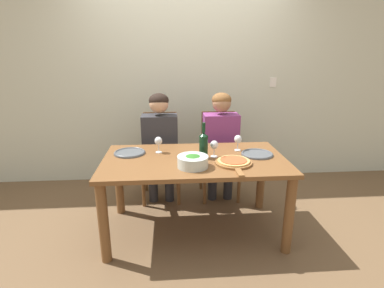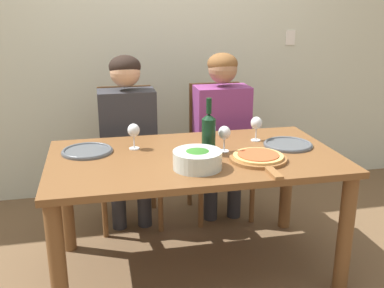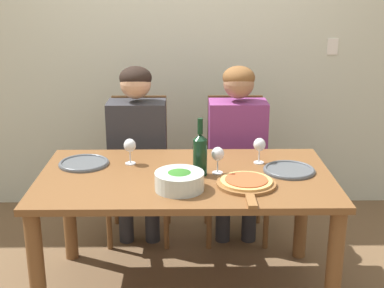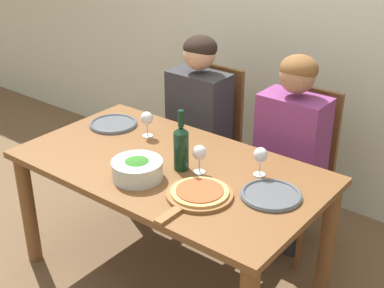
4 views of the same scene
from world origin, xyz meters
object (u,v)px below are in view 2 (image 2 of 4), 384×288
Objects in this scene: wine_glass_left at (134,131)px; wine_bottle at (209,133)px; broccoli_bowl at (197,159)px; pizza_on_board at (259,158)px; wine_glass_right at (256,124)px; person_woman at (128,127)px; chair_left at (128,153)px; chair_right at (217,147)px; dinner_plate_left at (87,151)px; person_man at (222,122)px; wine_glass_centre at (224,134)px; dinner_plate_right at (288,144)px.

wine_bottle is at bearing -24.97° from wine_glass_left.
broccoli_bowl is 0.49m from wine_glass_left.
pizza_on_board is 0.38m from wine_glass_right.
wine_glass_right is at bearing 72.48° from pizza_on_board.
wine_glass_right is (0.74, -0.47, 0.10)m from person_woman.
person_woman is 7.98× the size of wine_glass_right.
chair_left is at bearing 117.29° from wine_bottle.
dinner_plate_left is at bearing -147.32° from chair_right.
person_man is at bearing -10.03° from chair_left.
broccoli_bowl is at bearing -111.16° from chair_right.
dinner_plate_left is 0.96m from pizza_on_board.
pizza_on_board is 0.25m from wine_glass_centre.
person_man is 0.66m from wine_glass_centre.
dinner_plate_right is at bearing -43.16° from wine_glass_right.
person_man is (0.67, 0.00, 0.00)m from person_woman.
person_woman reaches higher than broccoli_bowl.
wine_glass_right reaches higher than broccoli_bowl.
chair_left reaches higher than broccoli_bowl.
person_man is 1.05m from dinner_plate_left.
wine_bottle is at bearing -164.92° from wine_glass_centre.
wine_glass_centre reaches higher than dinner_plate_left.
wine_bottle reaches higher than wine_glass_centre.
dinner_plate_right is at bearing -8.70° from wine_glass_left.
dinner_plate_left is 1.17m from dinner_plate_right.
person_woman is 0.78m from wine_bottle.
broccoli_bowl is 0.31m from wine_glass_centre.
pizza_on_board is (0.63, -0.82, 0.01)m from person_woman.
chair_left reaches higher than dinner_plate_right.
broccoli_bowl is 1.67× the size of wine_glass_left.
wine_bottle is 0.24m from broccoli_bowl.
wine_glass_centre is (-0.25, -0.16, 0.00)m from wine_glass_right.
pizza_on_board is (-0.03, -0.93, 0.23)m from chair_right.
wine_bottle reaches higher than chair_right.
chair_left is at bearing 141.04° from dinner_plate_right.
person_woman reaches higher than wine_glass_right.
chair_right is 6.38× the size of wine_glass_centre.
chair_left is 0.95m from wine_glass_centre.
wine_glass_left is (-0.66, -0.47, 0.10)m from person_man.
broccoli_bowl is (-0.11, -0.20, -0.08)m from wine_bottle.
person_man is at bearing 99.71° from wine_glass_right.
wine_glass_centre is (-0.40, -0.02, 0.10)m from dinner_plate_right.
dinner_plate_right is (0.61, 0.25, -0.04)m from broccoli_bowl.
wine_glass_left is (-0.66, -0.59, 0.32)m from chair_right.
dinner_plate_left is (-0.27, -0.48, 0.01)m from person_woman.
person_man is at bearing 110.77° from dinner_plate_right.
broccoli_bowl is 0.88× the size of dinner_plate_right.
wine_glass_left reaches higher than pizza_on_board.
wine_glass_left is at bearing 155.03° from wine_bottle.
chair_left is at bearing 106.49° from broccoli_bowl.
person_woman is at bearing 145.89° from dinner_plate_right.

